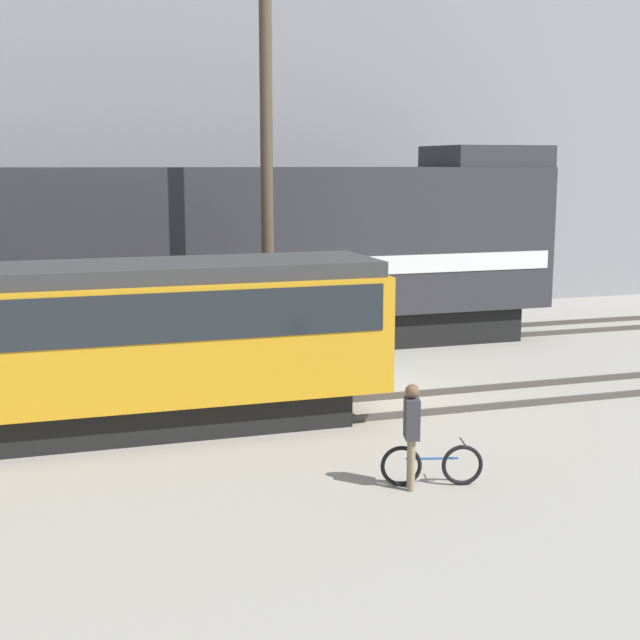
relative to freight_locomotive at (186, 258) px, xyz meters
The scene contains 9 objects.
ground_plane 6.38m from the freight_locomotive, 63.09° to the right, with size 120.00×120.00×0.00m, color gray.
track_near 7.75m from the freight_locomotive, 68.91° to the right, with size 60.00×1.51×0.14m.
track_far 3.66m from the freight_locomotive, ahead, with size 60.00×1.51×0.14m.
building_backdrop 9.80m from the freight_locomotive, 73.04° to the left, with size 42.27×6.00×12.83m.
freight_locomotive is the anchor object (origin of this frame).
streetcar 7.79m from the freight_locomotive, 118.31° to the right, with size 12.77×2.54×3.26m.
bicycle 11.67m from the freight_locomotive, 79.62° to the right, with size 1.62×0.59×0.73m.
person 11.54m from the freight_locomotive, 81.56° to the right, with size 0.31×0.40×1.72m.
utility_pole_left 4.27m from the freight_locomotive, 67.99° to the right, with size 0.29×0.29×9.54m.
Camera 1 is at (-6.41, -18.52, 5.11)m, focal length 50.00 mm.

